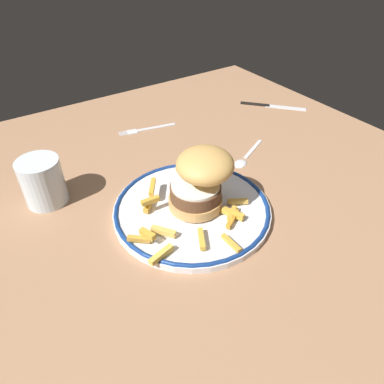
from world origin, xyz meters
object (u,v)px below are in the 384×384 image
object	(u,v)px
water_glass	(44,184)
fork	(146,129)
burger	(200,180)
spoon	(243,159)
dinner_plate	(192,209)
knife	(268,105)

from	to	relation	value
water_glass	fork	bearing A→B (deg)	117.07
burger	water_glass	size ratio (longest dim) A/B	1.59
burger	spoon	world-z (taller)	burger
burger	water_glass	world-z (taller)	burger
dinner_plate	burger	distance (cm)	6.37
dinner_plate	fork	bearing A→B (deg)	166.51
dinner_plate	water_glass	bearing A→B (deg)	-130.86
water_glass	spoon	bearing A→B (deg)	75.82
dinner_plate	water_glass	world-z (taller)	water_glass
fork	burger	bearing A→B (deg)	-11.04
knife	spoon	world-z (taller)	spoon
knife	fork	bearing A→B (deg)	-101.03
burger	fork	xyz separation A→B (cm)	(-32.67, 6.37, -6.87)
dinner_plate	water_glass	size ratio (longest dim) A/B	3.20
burger	water_glass	distance (cm)	28.64
burger	spoon	bearing A→B (deg)	115.75
knife	spoon	size ratio (longest dim) A/B	1.13
dinner_plate	water_glass	distance (cm)	27.23
burger	knife	distance (cm)	49.03
dinner_plate	spoon	distance (cm)	20.26
burger	water_glass	bearing A→B (deg)	-129.93
dinner_plate	spoon	bearing A→B (deg)	112.73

